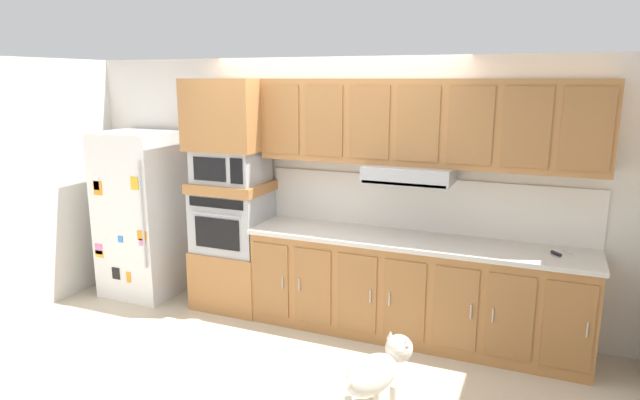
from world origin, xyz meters
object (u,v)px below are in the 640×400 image
at_px(screwdriver, 557,253).
at_px(dog, 378,372).
at_px(built_in_oven, 233,220).
at_px(microwave, 231,166).
at_px(refrigerator, 142,214).

bearing_deg(screwdriver, dog, -127.37).
relative_size(built_in_oven, microwave, 1.09).
height_order(microwave, screwdriver, microwave).
bearing_deg(refrigerator, screwdriver, 0.91).
xyz_separation_m(microwave, dog, (1.96, -1.39, -1.07)).
height_order(built_in_oven, microwave, microwave).
height_order(built_in_oven, dog, built_in_oven).
distance_m(built_in_oven, dog, 2.45).
height_order(screwdriver, dog, screwdriver).
bearing_deg(microwave, refrigerator, -176.47).
relative_size(refrigerator, built_in_oven, 2.51).
distance_m(built_in_oven, screwdriver, 3.01).
bearing_deg(built_in_oven, refrigerator, -176.47).
distance_m(built_in_oven, microwave, 0.56).
bearing_deg(screwdriver, built_in_oven, 179.96).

